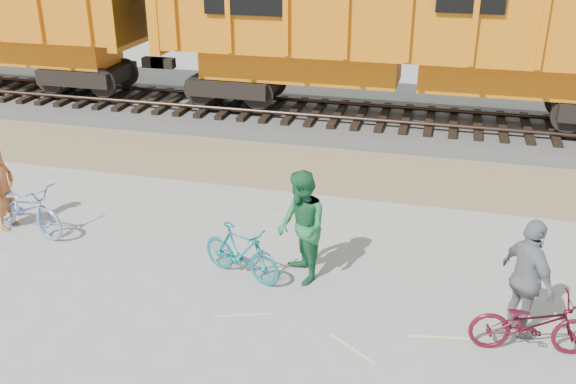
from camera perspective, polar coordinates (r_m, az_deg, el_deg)
name	(u,v)px	position (r m, az deg, el deg)	size (l,w,h in m)	color
ground	(316,297)	(10.64, 2.52, -9.31)	(120.00, 120.00, 0.00)	#9E9E99
gravel_strip	(365,173)	(15.47, 6.86, 1.66)	(120.00, 3.00, 0.02)	#93805B
ballast_bed	(383,124)	(18.69, 8.43, 5.98)	(120.00, 4.00, 0.30)	slate
track	(384,113)	(18.60, 8.49, 6.93)	(120.00, 2.60, 0.24)	black
hopper_car_center	(413,24)	(17.98, 11.05, 14.48)	(14.00, 3.13, 4.65)	black
bicycle_blue	(25,208)	(13.41, -22.34, -1.30)	(0.69, 1.99, 1.04)	#7389C0
bicycle_teal	(241,252)	(10.96, -4.17, -5.35)	(0.45, 1.59, 0.96)	#13757C
bicycle_maroon	(532,324)	(9.86, 20.88, -10.88)	(0.61, 1.74, 0.91)	#550F1D
person_solo	(3,189)	(13.66, -23.99, 0.25)	(0.60, 0.39, 1.64)	#AF5B2E
person_man	(302,228)	(10.65, 1.21, -3.18)	(0.95, 0.74, 1.95)	#206A3A
person_woman	(528,279)	(9.94, 20.52, -7.27)	(1.10, 0.46, 1.87)	gray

